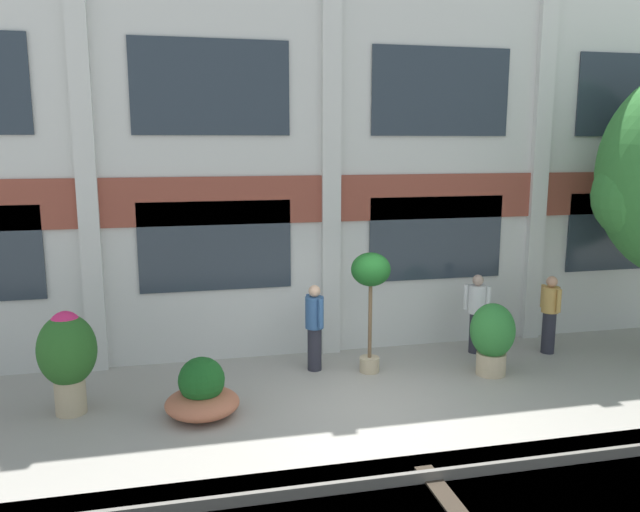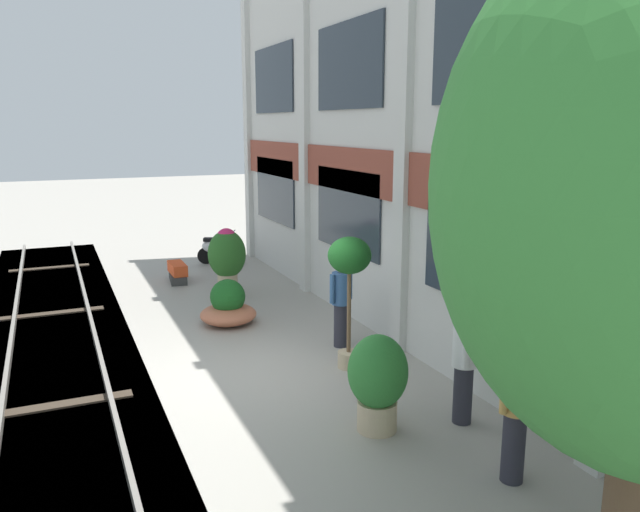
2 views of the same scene
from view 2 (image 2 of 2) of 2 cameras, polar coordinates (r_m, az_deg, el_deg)
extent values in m
plane|color=#9E998E|center=(10.56, -5.61, -10.43)|extent=(80.00, 80.00, 0.00)
cube|color=silver|center=(11.04, 9.16, 14.29)|extent=(17.81, 0.50, 8.98)
cube|color=brown|center=(10.93, 7.72, 7.07)|extent=(17.81, 0.06, 0.90)
cube|color=silver|center=(19.06, -6.66, 13.33)|extent=(0.36, 0.16, 8.98)
cube|color=silver|center=(14.87, -1.45, 13.81)|extent=(0.36, 0.16, 8.98)
cube|color=silver|center=(10.88, 7.74, 14.37)|extent=(0.36, 0.16, 8.98)
cube|color=silver|center=(7.44, 26.42, 14.41)|extent=(0.36, 0.16, 8.98)
cube|color=#28333D|center=(17.05, -4.16, 6.01)|extent=(2.85, 0.04, 1.70)
cube|color=#28333D|center=(12.96, 2.46, 4.15)|extent=(2.85, 0.04, 1.70)
cube|color=#28333D|center=(9.23, 14.69, 0.55)|extent=(2.85, 0.04, 1.70)
cube|color=#28333D|center=(16.99, -4.32, 15.79)|extent=(2.85, 0.04, 1.70)
cube|color=#28333D|center=(12.89, 2.58, 17.02)|extent=(2.85, 0.04, 1.70)
cube|color=#28333D|center=(9.13, 15.71, 18.70)|extent=(2.85, 0.04, 1.70)
cube|color=#423F3A|center=(10.19, -22.82, -13.08)|extent=(25.81, 2.80, 0.28)
cube|color=slate|center=(10.14, -27.07, -12.28)|extent=(25.81, 0.07, 0.15)
cube|color=slate|center=(10.12, -18.77, -11.60)|extent=(25.81, 0.07, 0.15)
cube|color=#382D23|center=(19.27, -23.48, -1.00)|extent=(0.24, 2.10, 0.03)
cube|color=#382D23|center=(14.68, -23.28, -4.84)|extent=(0.24, 2.10, 0.03)
cube|color=#382D23|center=(10.05, -22.88, -12.47)|extent=(0.24, 2.10, 0.03)
cylinder|color=brown|center=(5.53, 26.87, -19.51)|extent=(0.45, 0.45, 2.49)
sphere|color=#388438|center=(5.52, 23.70, 2.33)|extent=(1.77, 1.77, 1.77)
cylinder|color=tan|center=(10.63, 2.62, -9.42)|extent=(0.37, 0.37, 0.27)
cylinder|color=brown|center=(10.34, 2.67, -4.76)|extent=(0.07, 0.07, 1.53)
ellipsoid|color=#19561E|center=(10.12, 2.72, 0.06)|extent=(0.71, 0.71, 0.61)
cylinder|color=tan|center=(14.92, -8.42, -2.67)|extent=(0.47, 0.47, 0.55)
ellipsoid|color=#286023|center=(14.74, -8.51, 0.17)|extent=(0.89, 0.89, 1.13)
sphere|color=#DB2866|center=(14.67, -8.56, 1.58)|extent=(0.49, 0.49, 0.49)
cube|color=#333333|center=(16.64, -12.87, -1.92)|extent=(1.08, 0.52, 0.21)
cube|color=#E04C23|center=(16.58, -12.90, -1.10)|extent=(0.94, 0.36, 0.28)
cylinder|color=tan|center=(8.62, 5.23, -14.32)|extent=(0.53, 0.53, 0.41)
ellipsoid|color=#2D7A33|center=(8.36, 5.31, -10.47)|extent=(0.80, 0.80, 1.00)
ellipsoid|color=#B76647|center=(12.94, -8.38, -5.30)|extent=(1.15, 1.15, 0.40)
sphere|color=#19561E|center=(12.84, -8.44, -3.70)|extent=(0.72, 0.72, 0.72)
cylinder|color=black|center=(18.36, -7.65, 0.02)|extent=(0.28, 0.47, 0.48)
cylinder|color=black|center=(18.53, -10.40, 0.03)|extent=(0.28, 0.47, 0.48)
cube|color=silver|center=(18.43, -9.07, 0.15)|extent=(0.51, 0.72, 0.08)
ellipsoid|color=silver|center=(18.44, -9.89, 0.88)|extent=(0.47, 0.62, 0.36)
cube|color=black|center=(18.40, -9.91, 1.49)|extent=(0.39, 0.49, 0.10)
cube|color=silver|center=(18.31, -7.93, 1.06)|extent=(0.30, 0.23, 0.60)
cylinder|color=#B7B7BF|center=(18.24, -7.90, 2.23)|extent=(0.47, 0.24, 0.03)
cylinder|color=#282833|center=(7.73, 17.26, -16.32)|extent=(0.26, 0.26, 0.84)
cylinder|color=tan|center=(7.44, 17.59, -11.70)|extent=(0.34, 0.34, 0.51)
sphere|color=tan|center=(7.30, 17.78, -9.06)|extent=(0.22, 0.22, 0.22)
cylinder|color=tan|center=(7.59, 18.68, -11.08)|extent=(0.09, 0.09, 0.46)
cylinder|color=tan|center=(7.27, 16.48, -11.98)|extent=(0.09, 0.09, 0.46)
cylinder|color=#282833|center=(8.91, 12.92, -12.21)|extent=(0.26, 0.26, 0.82)
cylinder|color=silver|center=(8.65, 13.14, -8.03)|extent=(0.34, 0.34, 0.56)
sphere|color=tan|center=(8.53, 13.26, -5.57)|extent=(0.22, 0.22, 0.22)
cylinder|color=silver|center=(8.85, 13.11, -7.38)|extent=(0.09, 0.09, 0.50)
cylinder|color=silver|center=(8.44, 13.18, -8.36)|extent=(0.09, 0.09, 0.50)
cylinder|color=#282833|center=(11.49, 1.92, -6.34)|extent=(0.26, 0.26, 0.81)
cylinder|color=#33598C|center=(11.29, 1.95, -2.98)|extent=(0.34, 0.34, 0.59)
sphere|color=#D6A785|center=(11.19, 1.96, -0.98)|extent=(0.22, 0.22, 0.22)
cylinder|color=#33598C|center=(11.43, 2.75, -2.64)|extent=(0.09, 0.09, 0.53)
cylinder|color=#33598C|center=(11.14, 1.12, -3.03)|extent=(0.09, 0.09, 0.53)
camera|label=1|loc=(13.62, -50.85, 8.29)|focal=35.00mm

